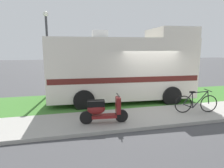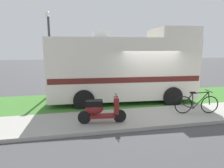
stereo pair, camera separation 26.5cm
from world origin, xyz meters
name	(u,v)px [view 1 (the left image)]	position (x,y,z in m)	size (l,w,h in m)	color
ground_plane	(151,108)	(0.00, 0.00, 0.00)	(80.00, 80.00, 0.00)	#424244
sidewalk	(164,115)	(0.00, -1.20, 0.06)	(24.00, 2.00, 0.12)	#9E9B93
grass_strip	(138,99)	(0.00, 1.50, 0.04)	(24.00, 3.40, 0.08)	#3D752D
motorhome_rv	(123,67)	(-0.87, 1.43, 1.70)	(6.94, 2.94, 3.57)	silver
scooter	(102,110)	(-2.49, -1.54, 0.58)	(1.63, 0.50, 0.97)	black
bicycle	(196,103)	(1.29, -1.32, 0.50)	(1.70, 0.52, 0.90)	black
pickup_truck_near	(142,71)	(1.98, 5.90, 0.93)	(5.62, 2.12, 1.73)	#B7B29E
street_lamp_post	(48,46)	(-4.51, 3.60, 2.74)	(0.28, 0.28, 4.54)	#333338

